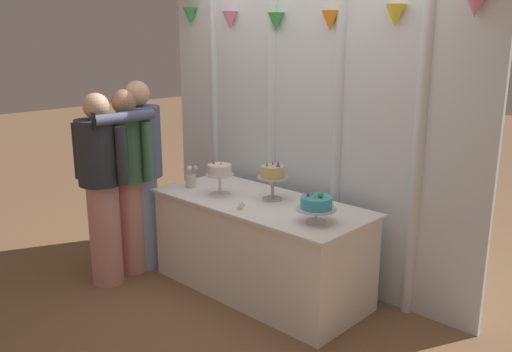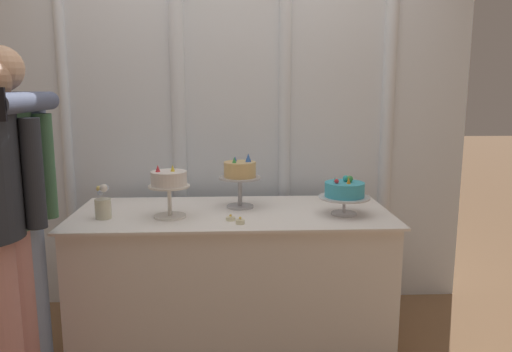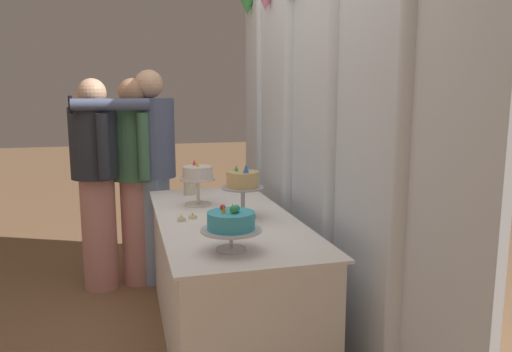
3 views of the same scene
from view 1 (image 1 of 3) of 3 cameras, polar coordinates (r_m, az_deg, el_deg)
ground_plane at (r=4.49m, az=-0.49°, el=-12.35°), size 24.00×24.00×0.00m
draped_curtain at (r=4.52m, az=5.21°, el=5.74°), size 3.18×0.15×2.61m
cake_table at (r=4.39m, az=0.41°, el=-7.43°), size 1.81×0.79×0.77m
cake_display_leftmost at (r=4.37m, az=-3.87°, el=0.37°), size 0.23×0.23×0.29m
cake_display_center at (r=4.24m, az=1.78°, el=0.16°), size 0.25×0.25×0.32m
cake_display_rightmost at (r=3.76m, az=6.37°, el=-2.99°), size 0.29×0.29×0.22m
flower_vase at (r=4.66m, az=-6.89°, el=-0.26°), size 0.09×0.12×0.20m
tealight_far_left at (r=4.13m, az=-1.50°, el=-3.05°), size 0.05×0.05×0.03m
tealight_near_left at (r=4.05m, az=-1.70°, el=-3.39°), size 0.05×0.05×0.04m
guest_man_pink_jacket at (r=4.74m, az=-13.31°, el=0.05°), size 0.50×0.43×1.61m
guest_girl_blue_dress at (r=4.79m, az=-12.09°, el=0.74°), size 0.53×0.75×1.67m
guest_man_dark_suit at (r=4.56m, az=-15.99°, el=-0.79°), size 0.51×0.45×1.60m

